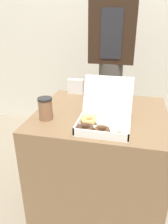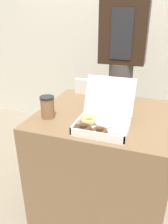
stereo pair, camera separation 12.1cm
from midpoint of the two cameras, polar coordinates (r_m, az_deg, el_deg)
The scene contains 7 objects.
ground_plane at distance 1.84m, azimuth 6.34°, elevation -22.75°, with size 14.00×14.00×0.00m, color gray.
wall_back at distance 2.61m, azimuth 15.16°, elevation 22.42°, with size 10.00×0.05×2.60m.
table at distance 1.58m, azimuth 6.98°, elevation -13.13°, with size 0.83×0.74×0.77m.
donut_box at distance 1.18m, azimuth 7.37°, elevation -2.65°, with size 0.29×0.31×0.25m.
coffee_cup at distance 1.30m, azimuth -6.91°, elevation 1.26°, with size 0.08×0.08×0.13m.
napkin_holder at distance 1.72m, azimuth 1.81°, elevation 6.72°, with size 0.12×0.05×0.11m.
person_customer at distance 1.94m, azimuth 11.63°, elevation 12.83°, with size 0.38×0.21×1.77m.
Camera 2 is at (0.29, -1.23, 1.33)m, focal length 35.00 mm.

